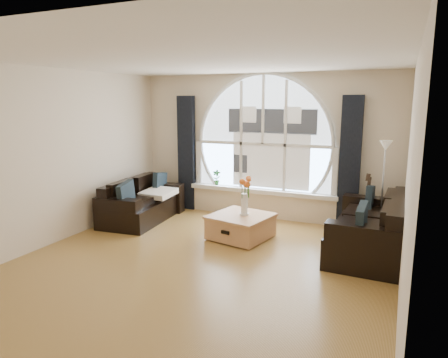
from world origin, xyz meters
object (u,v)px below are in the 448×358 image
Objects in this scene: floor_lamp at (382,191)px; potted_plant at (217,177)px; sofa_left at (142,199)px; coffee_chest at (241,225)px; sofa_right at (369,227)px; vase_flowers at (244,191)px; guitar at (367,204)px.

floor_lamp is 3.14m from potted_plant.
coffee_chest is (2.06, -0.21, -0.18)m from sofa_left.
floor_lamp reaches higher than sofa_right.
guitar is at bearing 28.15° from vase_flowers.
potted_plant is at bearing 140.04° from coffee_chest.
sofa_right is at bearing -99.79° from floor_lamp.
sofa_right is 1.93m from vase_flowers.
sofa_right is 2.16× the size of coffee_chest.
potted_plant is (1.01, 1.11, 0.30)m from sofa_left.
coffee_chest is 2.93× the size of potted_plant.
sofa_right is 1.95m from coffee_chest.
coffee_chest is at bearing -153.49° from vase_flowers.
coffee_chest is at bearing -173.40° from sofa_right.
guitar reaches higher than sofa_left.
potted_plant reaches higher than sofa_left.
sofa_left is 1.88× the size of coffee_chest.
floor_lamp is 5.28× the size of potted_plant.
potted_plant reaches higher than sofa_right.
potted_plant is at bearing 130.09° from vase_flowers.
vase_flowers reaches higher than potted_plant.
coffee_chest is at bearing -157.16° from floor_lamp.
floor_lamp is (4.12, 0.66, 0.40)m from sofa_left.
floor_lamp is (2.01, 0.84, 0.02)m from vase_flowers.
sofa_right reaches higher than sofa_left.
sofa_left is 2.39× the size of vase_flowers.
sofa_right is at bearing -60.06° from guitar.
vase_flowers is 2.04m from guitar.
coffee_chest is 0.84× the size of guitar.
sofa_left is 5.51× the size of potted_plant.
vase_flowers is 0.66× the size of guitar.
sofa_left is at bearing -146.04° from guitar.
coffee_chest is at bearing -11.33° from sofa_left.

